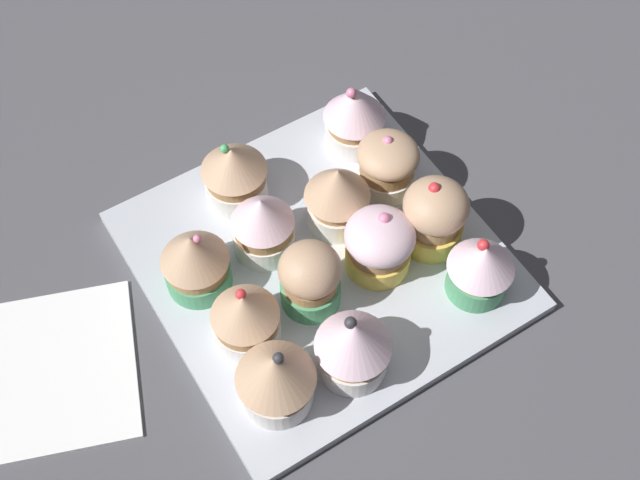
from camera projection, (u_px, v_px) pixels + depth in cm
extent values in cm
cube|color=#4C4C51|center=(320.00, 272.00, 80.06)|extent=(180.00, 180.00, 3.00)
cube|color=silver|center=(320.00, 261.00, 78.29)|extent=(31.03, 31.03, 1.20)
cylinder|color=white|center=(277.00, 390.00, 69.29)|extent=(6.13, 6.13, 2.64)
cylinder|color=#AD7F51|center=(276.00, 381.00, 67.63)|extent=(5.74, 5.74, 1.29)
cone|color=tan|center=(275.00, 369.00, 65.65)|extent=(6.69, 6.69, 3.39)
sphere|color=#333338|center=(278.00, 358.00, 64.46)|extent=(0.94, 0.94, 0.94)
cylinder|color=white|center=(352.00, 359.00, 70.80)|extent=(6.04, 6.04, 2.62)
cylinder|color=#AD7F51|center=(353.00, 349.00, 69.10)|extent=(5.58, 5.58, 1.41)
cone|color=silver|center=(354.00, 336.00, 66.98)|extent=(6.54, 6.54, 3.61)
sphere|color=#333338|center=(351.00, 323.00, 65.76)|extent=(1.04, 1.04, 1.04)
cylinder|color=#4C9E6B|center=(477.00, 280.00, 74.98)|extent=(5.47, 5.47, 2.57)
cylinder|color=#AD7F51|center=(480.00, 270.00, 73.45)|extent=(4.92, 4.92, 1.05)
cone|color=silver|center=(484.00, 258.00, 71.74)|extent=(6.02, 6.02, 3.01)
sphere|color=red|center=(483.00, 245.00, 70.85)|extent=(1.07, 1.07, 1.07)
cylinder|color=white|center=(247.00, 329.00, 72.43)|extent=(5.87, 5.87, 2.46)
cylinder|color=#AD7F51|center=(246.00, 319.00, 70.80)|extent=(5.61, 5.61, 1.40)
cone|color=tan|center=(244.00, 307.00, 69.00)|extent=(5.96, 5.96, 2.87)
sphere|color=red|center=(241.00, 294.00, 68.17)|extent=(0.93, 0.93, 0.93)
cylinder|color=#4C9E6B|center=(310.00, 291.00, 74.31)|extent=(5.41, 5.41, 2.66)
cylinder|color=#AD7F51|center=(310.00, 281.00, 72.66)|extent=(4.84, 4.84, 1.24)
ellipsoid|color=tan|center=(310.00, 269.00, 71.04)|extent=(5.53, 5.53, 4.35)
cylinder|color=#EFC651|center=(378.00, 256.00, 76.42)|extent=(6.03, 6.03, 2.43)
cylinder|color=#AD7F51|center=(379.00, 246.00, 74.95)|extent=(5.50, 5.50, 1.04)
ellipsoid|color=silver|center=(380.00, 236.00, 73.55)|extent=(6.40, 6.40, 3.84)
sphere|color=pink|center=(384.00, 219.00, 72.43)|extent=(1.17, 1.17, 1.17)
cylinder|color=#EFC651|center=(431.00, 231.00, 77.79)|extent=(5.76, 5.76, 2.63)
cylinder|color=#AD7F51|center=(434.00, 219.00, 76.04)|extent=(5.07, 5.07, 1.51)
ellipsoid|color=tan|center=(436.00, 206.00, 74.30)|extent=(6.03, 6.03, 4.35)
sphere|color=red|center=(434.00, 189.00, 72.84)|extent=(1.13, 1.13, 1.13)
cylinder|color=#4C9E6B|center=(199.00, 275.00, 75.38)|extent=(5.98, 5.98, 2.37)
cylinder|color=#AD7F51|center=(196.00, 264.00, 73.75)|extent=(5.54, 5.54, 1.51)
cone|color=tan|center=(192.00, 249.00, 71.66)|extent=(6.16, 6.16, 3.43)
sphere|color=pink|center=(197.00, 239.00, 70.34)|extent=(0.73, 0.73, 0.73)
cylinder|color=white|center=(264.00, 238.00, 77.32)|extent=(5.78, 5.78, 2.67)
cylinder|color=#AD7F51|center=(263.00, 226.00, 75.56)|extent=(5.43, 5.43, 1.49)
cone|color=silver|center=(262.00, 211.00, 73.58)|extent=(5.82, 5.82, 3.21)
cylinder|color=white|center=(337.00, 212.00, 78.89)|extent=(5.60, 5.60, 2.69)
cylinder|color=#AD7F51|center=(337.00, 200.00, 77.15)|extent=(5.07, 5.07, 1.45)
cone|color=tan|center=(338.00, 183.00, 74.99)|extent=(6.17, 6.17, 3.68)
cylinder|color=white|center=(386.00, 178.00, 81.35)|extent=(5.67, 5.67, 2.28)
cylinder|color=#AD7F51|center=(387.00, 166.00, 79.76)|extent=(5.26, 5.26, 1.48)
ellipsoid|color=tan|center=(388.00, 155.00, 78.35)|extent=(5.98, 5.98, 3.11)
sphere|color=pink|center=(388.00, 141.00, 77.44)|extent=(1.00, 1.00, 1.00)
cylinder|color=white|center=(236.00, 188.00, 80.42)|extent=(5.97, 5.97, 2.74)
cylinder|color=#AD7F51|center=(235.00, 174.00, 78.63)|extent=(5.62, 5.62, 1.52)
cone|color=tan|center=(233.00, 160.00, 76.79)|extent=(6.30, 6.30, 2.85)
sphere|color=#4CB266|center=(224.00, 149.00, 75.84)|extent=(0.85, 0.85, 0.85)
cylinder|color=white|center=(354.00, 133.00, 84.22)|extent=(5.84, 5.84, 2.54)
cylinder|color=#AD7F51|center=(354.00, 120.00, 82.60)|extent=(5.38, 5.38, 1.29)
cone|color=silver|center=(355.00, 103.00, 80.44)|extent=(6.24, 6.24, 3.84)
sphere|color=pink|center=(351.00, 93.00, 78.75)|extent=(0.99, 0.99, 0.99)
cube|color=white|center=(46.00, 371.00, 72.60)|extent=(19.73, 19.61, 0.60)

